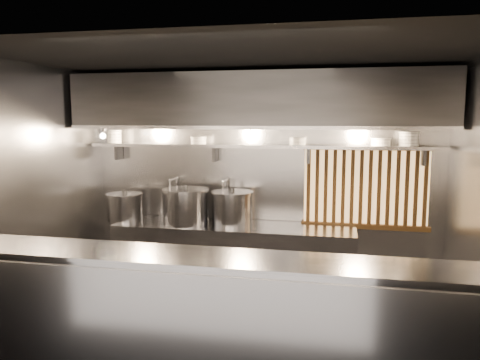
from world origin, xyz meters
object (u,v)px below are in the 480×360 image
(stock_pot_mid, at_px, (232,208))
(stock_pot_left, at_px, (125,207))
(stock_pot_right, at_px, (186,206))
(pendant_bulb, at_px, (250,140))
(heat_lamp, at_px, (101,131))

(stock_pot_mid, bearing_deg, stock_pot_left, -177.69)
(stock_pot_left, bearing_deg, stock_pot_right, -2.49)
(pendant_bulb, distance_m, stock_pot_right, 1.16)
(heat_lamp, distance_m, stock_pot_mid, 1.87)
(pendant_bulb, relative_size, stock_pot_right, 0.24)
(stock_pot_mid, height_order, stock_pot_right, stock_pot_right)
(stock_pot_mid, relative_size, stock_pot_right, 0.85)
(heat_lamp, relative_size, pendant_bulb, 1.87)
(heat_lamp, xyz_separation_m, pendant_bulb, (1.80, 0.35, -0.11))
(heat_lamp, bearing_deg, stock_pot_right, 13.20)
(pendant_bulb, height_order, stock_pot_left, pendant_bulb)
(heat_lamp, bearing_deg, stock_pot_mid, 11.78)
(stock_pot_left, distance_m, stock_pot_mid, 1.42)
(heat_lamp, distance_m, pendant_bulb, 1.83)
(stock_pot_left, distance_m, stock_pot_right, 0.85)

